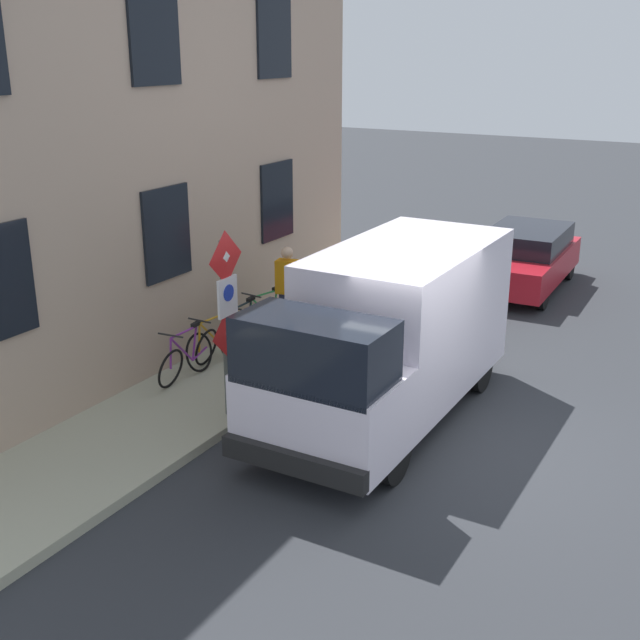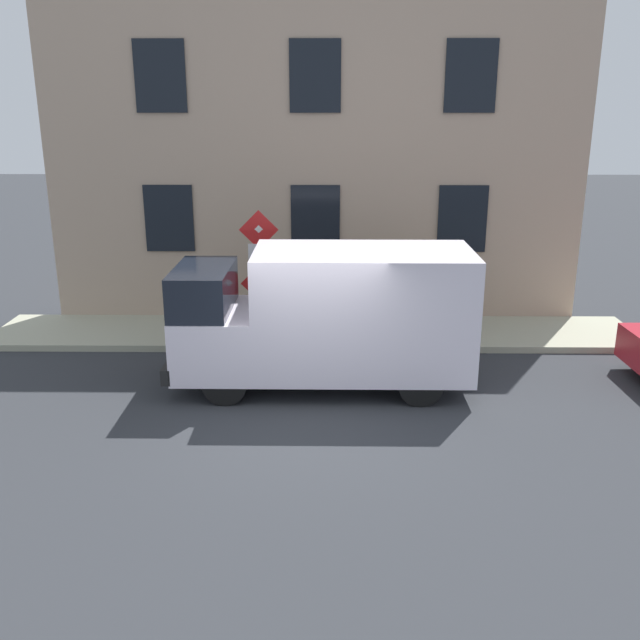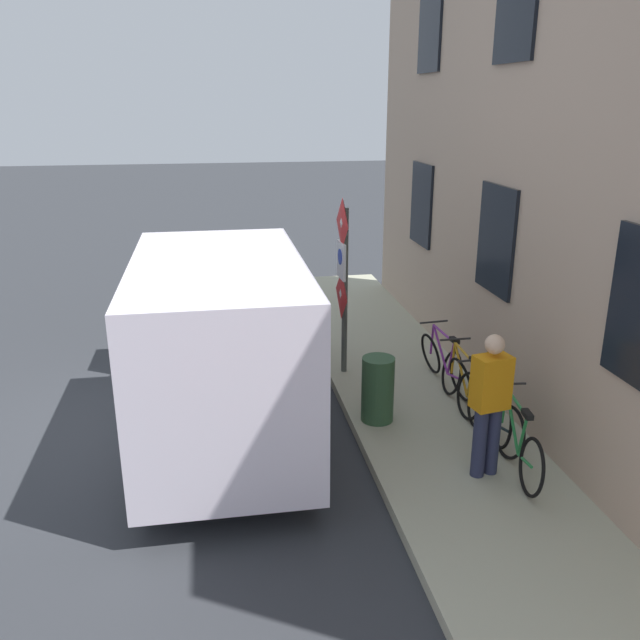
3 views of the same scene
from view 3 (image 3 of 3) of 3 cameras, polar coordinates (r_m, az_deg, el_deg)
ground_plane at (r=9.54m, az=-15.85°, el=-8.84°), size 80.00×80.00×0.00m
sidewalk_slab at (r=9.86m, az=8.20°, el=-6.88°), size 2.18×14.03×0.14m
building_facade at (r=9.49m, az=17.85°, el=14.85°), size 0.75×12.03×7.60m
sign_post_stacked at (r=10.06m, az=1.92°, el=4.25°), size 0.15×0.56×2.65m
delivery_van at (r=8.67m, az=-8.65°, el=-1.51°), size 2.01×5.33×2.50m
bicycle_green at (r=8.12m, az=16.64°, el=-9.94°), size 0.46×1.71×0.89m
bicycle_black at (r=8.75m, az=14.37°, el=-7.56°), size 0.46×1.72×0.89m
bicycle_orange at (r=9.41m, az=12.45°, el=-5.50°), size 0.46×1.71×0.89m
bicycle_purple at (r=10.09m, az=10.79°, el=-3.70°), size 0.46×1.72×0.89m
pedestrian at (r=7.66m, az=14.51°, el=-6.81°), size 0.44×0.33×1.72m
litter_bin at (r=8.89m, az=5.03°, el=-6.00°), size 0.44×0.44×0.90m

